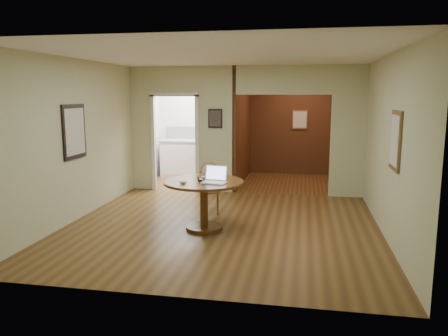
% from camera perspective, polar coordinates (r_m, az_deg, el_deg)
% --- Properties ---
extents(floor, '(5.00, 5.00, 0.00)m').
position_cam_1_polar(floor, '(7.09, -0.36, -7.70)').
color(floor, '#4C3015').
rests_on(floor, ground).
extents(room_shell, '(5.20, 7.50, 5.00)m').
position_cam_1_polar(room_shell, '(9.94, 0.32, 4.88)').
color(room_shell, white).
rests_on(room_shell, ground).
extents(dining_table, '(1.25, 1.25, 0.78)m').
position_cam_1_polar(dining_table, '(6.85, -2.64, -3.34)').
color(dining_table, brown).
rests_on(dining_table, ground).
extents(chair, '(0.46, 0.46, 0.91)m').
position_cam_1_polar(chair, '(7.83, -1.86, -2.23)').
color(chair, '#9B5A37').
rests_on(chair, ground).
extents(open_laptop, '(0.39, 0.36, 0.25)m').
position_cam_1_polar(open_laptop, '(6.67, -1.17, -1.32)').
color(open_laptop, silver).
rests_on(open_laptop, dining_table).
extents(closed_laptop, '(0.42, 0.35, 0.03)m').
position_cam_1_polar(closed_laptop, '(6.97, -1.52, -1.28)').
color(closed_laptop, '#B0B0B5').
rests_on(closed_laptop, dining_table).
extents(mouse, '(0.13, 0.08, 0.05)m').
position_cam_1_polar(mouse, '(6.61, -5.36, -1.84)').
color(mouse, silver).
rests_on(mouse, dining_table).
extents(wine_glass, '(0.08, 0.08, 0.09)m').
position_cam_1_polar(wine_glass, '(6.74, -3.16, -1.39)').
color(wine_glass, white).
rests_on(wine_glass, dining_table).
extents(pen, '(0.12, 0.05, 0.01)m').
position_cam_1_polar(pen, '(6.49, -2.50, -2.21)').
color(pen, '#0C1454').
rests_on(pen, dining_table).
extents(kitchen_cabinet, '(2.06, 0.60, 0.94)m').
position_cam_1_polar(kitchen_cabinet, '(11.28, -3.12, 1.27)').
color(kitchen_cabinet, white).
rests_on(kitchen_cabinet, ground).
extents(grocery_bag, '(0.33, 0.30, 0.28)m').
position_cam_1_polar(grocery_bag, '(11.07, 0.29, 4.30)').
color(grocery_bag, '#C4B18F').
rests_on(grocery_bag, kitchen_cabinet).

